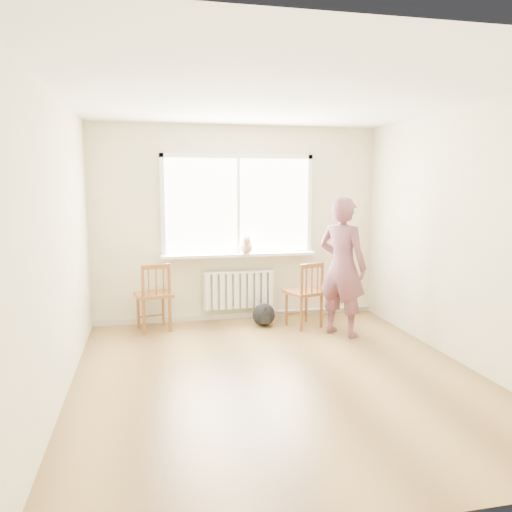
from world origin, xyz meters
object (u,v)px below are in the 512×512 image
chair_right (306,295)px  backpack (264,315)px  chair_left (154,297)px  person (342,267)px  cat (246,246)px

chair_right → backpack: 0.64m
chair_left → chair_right: size_ratio=1.02×
person → cat: 1.38m
cat → backpack: cat is taller
chair_right → person: (0.33, -0.41, 0.43)m
person → backpack: (-0.87, 0.59, -0.72)m
backpack → person: bearing=-34.3°
chair_left → backpack: size_ratio=2.93×
chair_right → backpack: size_ratio=2.89×
chair_left → person: size_ratio=0.51×
backpack → cat: bearing=124.3°
chair_right → backpack: (-0.54, 0.19, -0.29)m
chair_right → cat: cat is taller
chair_left → cat: 1.41m
cat → backpack: bearing=-49.0°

